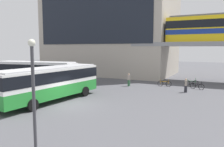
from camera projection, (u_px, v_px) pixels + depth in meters
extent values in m
plane|color=#515156|center=(121.00, 88.00, 28.46)|extent=(120.00, 120.00, 0.00)
cube|color=#B2A899|center=(111.00, 20.00, 43.85)|extent=(23.82, 14.11, 20.96)
cube|color=black|center=(91.00, 8.00, 37.44)|extent=(21.44, 0.10, 11.74)
cylinder|color=gray|center=(140.00, 63.00, 35.37)|extent=(1.10, 1.10, 5.24)
cylinder|color=gray|center=(148.00, 62.00, 38.82)|extent=(1.10, 1.10, 5.24)
cube|color=#268C33|center=(51.00, 90.00, 20.94)|extent=(3.41, 11.17, 1.10)
cube|color=white|center=(50.00, 77.00, 20.80)|extent=(3.41, 11.17, 1.50)
cube|color=black|center=(50.00, 76.00, 20.79)|extent=(3.45, 11.21, 0.96)
cube|color=silver|center=(50.00, 68.00, 20.71)|extent=(3.24, 10.61, 0.12)
cylinder|color=black|center=(67.00, 89.00, 24.63)|extent=(0.36, 1.02, 1.00)
cylinder|color=black|center=(85.00, 91.00, 23.32)|extent=(0.36, 1.02, 1.00)
cylinder|color=black|center=(13.00, 101.00, 19.06)|extent=(0.36, 1.02, 1.00)
cylinder|color=black|center=(33.00, 105.00, 17.75)|extent=(0.36, 1.02, 1.00)
cube|color=#1E4CB2|center=(36.00, 78.00, 29.43)|extent=(11.26, 4.33, 1.10)
cube|color=silver|center=(36.00, 68.00, 29.28)|extent=(11.26, 4.33, 1.50)
cube|color=black|center=(35.00, 68.00, 29.27)|extent=(11.31, 4.37, 0.96)
cube|color=silver|center=(35.00, 62.00, 29.19)|extent=(10.70, 4.11, 0.12)
cylinder|color=black|center=(7.00, 83.00, 29.34)|extent=(1.03, 0.45, 1.00)
cylinder|color=black|center=(20.00, 80.00, 31.71)|extent=(1.03, 0.45, 1.00)
cylinder|color=black|center=(51.00, 85.00, 27.40)|extent=(1.03, 0.45, 1.00)
cylinder|color=black|center=(62.00, 82.00, 29.77)|extent=(1.03, 0.45, 1.00)
torus|color=black|center=(169.00, 84.00, 29.17)|extent=(0.74, 0.14, 0.74)
torus|color=black|center=(160.00, 84.00, 29.53)|extent=(0.74, 0.14, 0.74)
cylinder|color=orange|center=(165.00, 82.00, 29.32)|extent=(1.05, 0.17, 0.05)
cylinder|color=orange|center=(160.00, 81.00, 29.50)|extent=(0.04, 0.04, 0.55)
cylinder|color=orange|center=(169.00, 81.00, 29.13)|extent=(0.04, 0.04, 0.65)
torus|color=black|center=(201.00, 87.00, 26.95)|extent=(0.72, 0.28, 0.74)
torus|color=black|center=(193.00, 86.00, 27.69)|extent=(0.72, 0.28, 0.74)
cylinder|color=black|center=(197.00, 84.00, 27.29)|extent=(1.02, 0.37, 0.05)
cylinder|color=black|center=(193.00, 83.00, 27.65)|extent=(0.04, 0.04, 0.55)
cylinder|color=black|center=(201.00, 84.00, 26.91)|extent=(0.04, 0.04, 0.65)
torus|color=black|center=(195.00, 83.00, 29.77)|extent=(0.73, 0.24, 0.74)
torus|color=black|center=(187.00, 83.00, 30.00)|extent=(0.73, 0.24, 0.74)
cylinder|color=#1E7F33|center=(191.00, 81.00, 29.86)|extent=(1.03, 0.31, 0.05)
cylinder|color=#1E7F33|center=(187.00, 81.00, 29.97)|extent=(0.04, 0.04, 0.55)
cylinder|color=#1E7F33|center=(196.00, 81.00, 29.73)|extent=(0.04, 0.04, 0.65)
cylinder|color=#26262D|center=(186.00, 89.00, 25.33)|extent=(0.32, 0.32, 0.76)
cube|color=gray|center=(186.00, 83.00, 25.25)|extent=(0.35, 0.45, 0.60)
sphere|color=tan|center=(186.00, 79.00, 25.20)|extent=(0.21, 0.21, 0.21)
cylinder|color=#33663F|center=(129.00, 83.00, 29.52)|extent=(0.32, 0.32, 0.81)
cube|color=gray|center=(129.00, 78.00, 29.43)|extent=(0.47, 0.41, 0.64)
sphere|color=tan|center=(129.00, 74.00, 29.38)|extent=(0.22, 0.22, 0.22)
cylinder|color=#3F3F44|center=(34.00, 98.00, 10.98)|extent=(0.16, 0.16, 5.07)
sphere|color=silver|center=(32.00, 43.00, 10.68)|extent=(0.36, 0.36, 0.36)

